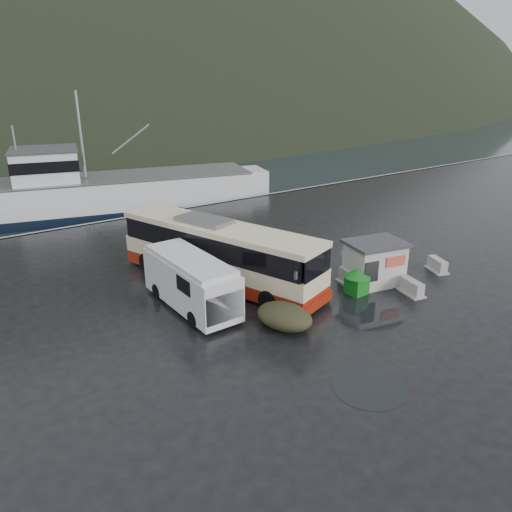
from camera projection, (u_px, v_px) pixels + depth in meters
ground at (290, 301)px, 26.57m from camera, size 160.00×160.00×0.00m
quay_edge at (145, 215)px, 42.06m from camera, size 160.00×0.60×1.50m
coach_bus at (220, 281)px, 29.02m from camera, size 7.43×13.37×3.69m
white_van at (192, 307)px, 25.98m from camera, size 2.51×6.73×2.79m
waste_bin_left at (318, 296)px, 27.18m from camera, size 1.04×1.04×1.30m
waste_bin_right at (356, 293)px, 27.51m from camera, size 1.12×1.12×1.45m
dome_tent at (284, 327)px, 23.95m from camera, size 2.77×3.36×1.14m
ticket_kiosk at (373, 283)px, 28.81m from camera, size 3.64×3.02×2.52m
jersey_barrier_a at (349, 284)px, 28.61m from camera, size 1.15×1.85×0.86m
jersey_barrier_b at (411, 294)px, 27.44m from camera, size 1.12×1.74×0.80m
jersey_barrier_c at (437, 271)px, 30.54m from camera, size 1.28×1.74×0.78m
fishing_trawler at (124, 197)px, 47.65m from camera, size 28.96×12.63×11.32m
puddles at (366, 307)px, 25.92m from camera, size 13.30×13.56×0.01m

